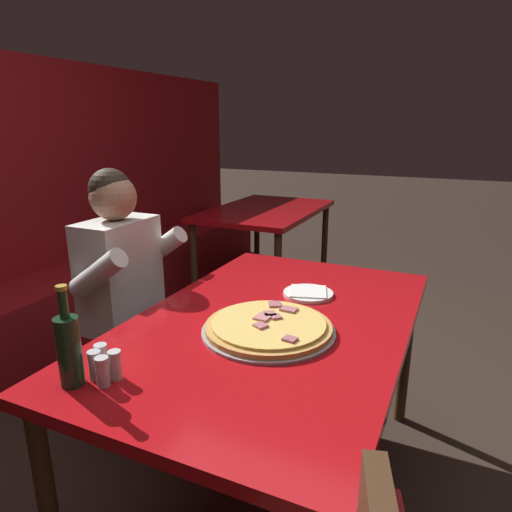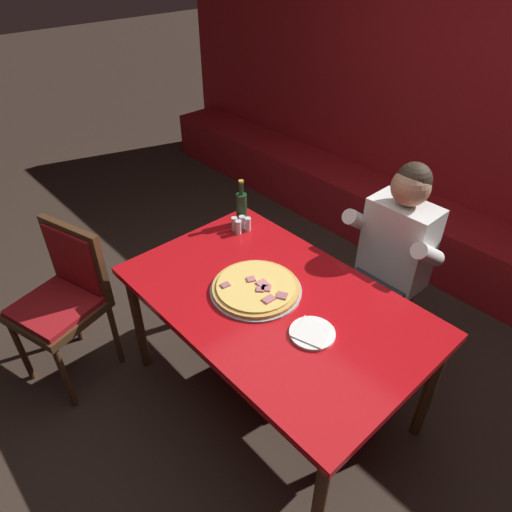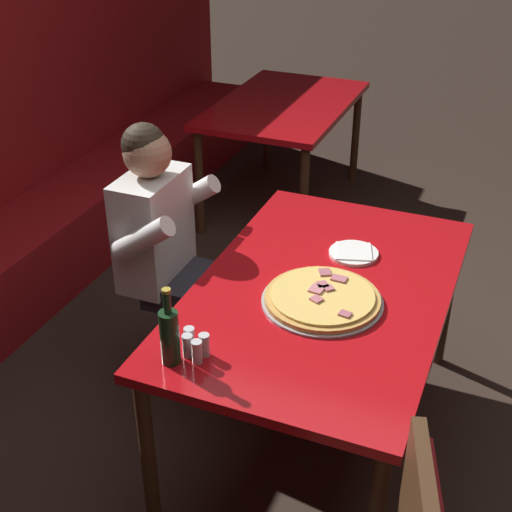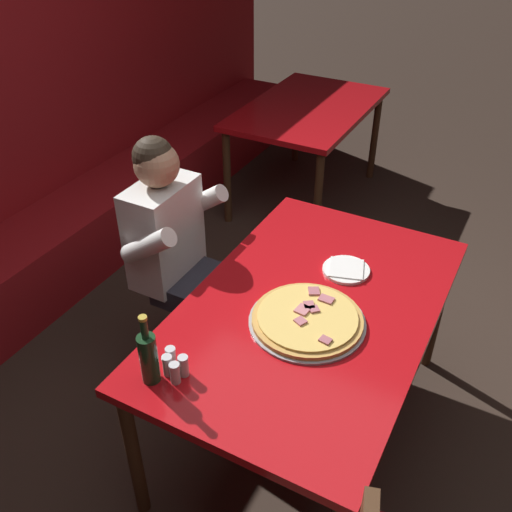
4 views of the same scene
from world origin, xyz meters
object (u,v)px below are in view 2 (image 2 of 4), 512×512
Objects in this scene: pizza at (256,288)px; dining_chair_near_right at (65,293)px; shaker_parmesan at (235,224)px; diner_seated_blue_shirt at (387,260)px; beer_bottle at (242,208)px; shaker_black_pepper at (238,228)px; shaker_red_pepper_flakes at (248,225)px; shaker_oregano at (242,223)px; plate_white_paper at (312,333)px; main_dining_table at (274,309)px.

pizza is 1.12m from dining_chair_near_right.
shaker_parmesan is 0.09× the size of dining_chair_near_right.
diner_seated_blue_shirt reaches higher than dining_chair_near_right.
beer_bottle is 0.30× the size of dining_chair_near_right.
shaker_parmesan and shaker_black_pepper have the same top height.
shaker_red_pepper_flakes is 1.00× the size of shaker_oregano.
beer_bottle reaches higher than dining_chair_near_right.
diner_seated_blue_shirt is (0.74, 0.46, -0.10)m from shaker_oregano.
shaker_red_pepper_flakes is at bearing 66.90° from dining_chair_near_right.
dining_chair_near_right reaches higher than plate_white_paper.
diner_seated_blue_shirt is 1.84m from dining_chair_near_right.
dining_chair_near_right is (-0.98, -0.69, -0.12)m from main_dining_table.
main_dining_table is 0.78m from diner_seated_blue_shirt.
beer_bottle is at bearing 152.12° from main_dining_table.
shaker_parmesan is at bearing -134.93° from shaker_red_pepper_flakes.
shaker_black_pepper is at bearing -64.23° from shaker_oregano.
main_dining_table is at bearing 16.09° from pizza.
shaker_red_pepper_flakes is 0.04m from shaker_oregano.
main_dining_table is 1.20× the size of diner_seated_blue_shirt.
shaker_oregano is at bearing 158.82° from plate_white_paper.
pizza is at bearing 178.04° from plate_white_paper.
plate_white_paper is at bearing -80.13° from diner_seated_blue_shirt.
shaker_oregano and shaker_black_pepper have the same top height.
main_dining_table is at bearing -26.82° from shaker_oregano.
shaker_red_pepper_flakes is 0.84m from diner_seated_blue_shirt.
beer_bottle is (-0.92, 0.38, 0.10)m from plate_white_paper.
dining_chair_near_right is at bearing -108.37° from beer_bottle.
dining_chair_near_right is (-0.41, -0.94, -0.23)m from shaker_black_pepper.
diner_seated_blue_shirt is (0.71, 0.51, -0.10)m from shaker_black_pepper.
shaker_black_pepper is 1.05m from dining_chair_near_right.
shaker_black_pepper is 0.09× the size of dining_chair_near_right.
main_dining_table is 0.66m from shaker_parmesan.
plate_white_paper is at bearing -8.47° from main_dining_table.
pizza reaches higher than main_dining_table.
shaker_black_pepper is at bearing 156.38° from main_dining_table.
pizza is 0.48× the size of dining_chair_near_right.
dining_chair_near_right reaches higher than main_dining_table.
main_dining_table is at bearing 171.53° from plate_white_paper.
shaker_oregano is 0.09× the size of dining_chair_near_right.
diner_seated_blue_shirt is (0.70, 0.45, -0.10)m from shaker_red_pepper_flakes.
plate_white_paper is at bearing -21.18° from shaker_oregano.
shaker_red_pepper_flakes is 0.08m from shaker_parmesan.
shaker_red_pepper_flakes is 1.00× the size of shaker_parmesan.
plate_white_paper is 0.82m from diner_seated_blue_shirt.
shaker_red_pepper_flakes is at bearing -17.01° from beer_bottle.
main_dining_table is 1.20m from dining_chair_near_right.
shaker_oregano is 1.09m from dining_chair_near_right.
shaker_red_pepper_flakes is at bearing 157.21° from plate_white_paper.
shaker_black_pepper is at bearing 66.23° from dining_chair_near_right.
plate_white_paper is 1.00m from beer_bottle.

